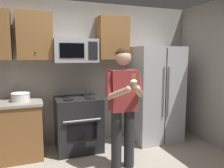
# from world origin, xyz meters

# --- Properties ---
(wall_back) EXTENTS (4.40, 0.10, 2.60)m
(wall_back) POSITION_xyz_m (0.00, 1.75, 1.30)
(wall_back) COLOR gray
(wall_back) RESTS_ON ground
(oven_range) EXTENTS (0.76, 0.70, 0.93)m
(oven_range) POSITION_xyz_m (-0.15, 1.36, 0.46)
(oven_range) COLOR black
(oven_range) RESTS_ON ground
(microwave) EXTENTS (0.74, 0.41, 0.40)m
(microwave) POSITION_xyz_m (-0.15, 1.48, 1.72)
(microwave) COLOR #9EA0A5
(refrigerator) EXTENTS (0.90, 0.75, 1.80)m
(refrigerator) POSITION_xyz_m (1.35, 1.32, 0.90)
(refrigerator) COLOR #B7BABF
(refrigerator) RESTS_ON ground
(cabinet_row_upper) EXTENTS (2.78, 0.36, 0.76)m
(cabinet_row_upper) POSITION_xyz_m (-0.72, 1.53, 1.95)
(cabinet_row_upper) COLOR brown
(bowl_large_white) EXTENTS (0.29, 0.29, 0.13)m
(bowl_large_white) POSITION_xyz_m (-1.06, 1.40, 0.99)
(bowl_large_white) COLOR white
(bowl_large_white) RESTS_ON counter_left
(person) EXTENTS (0.60, 0.48, 1.76)m
(person) POSITION_xyz_m (0.33, 0.49, 1.00)
(person) COLOR #262628
(person) RESTS_ON ground
(cupcake) EXTENTS (0.09, 0.09, 0.17)m
(cupcake) POSITION_xyz_m (0.33, 0.16, 1.29)
(cupcake) COLOR #A87F56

